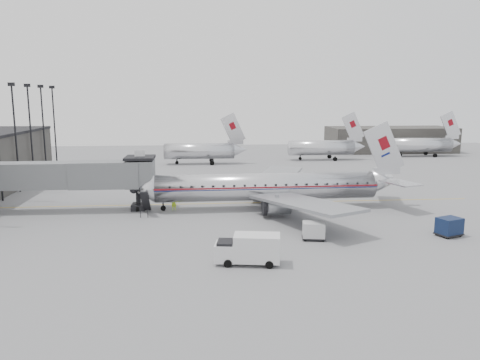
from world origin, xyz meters
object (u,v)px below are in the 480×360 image
object	(u,v)px
service_van	(248,249)
baggage_cart_navy	(449,226)
baggage_cart_white	(314,230)
ramp_worker	(174,203)
airliner	(272,187)

from	to	relation	value
service_van	baggage_cart_navy	size ratio (longest dim) A/B	1.97
baggage_cart_white	ramp_worker	distance (m)	18.90
airliner	baggage_cart_navy	distance (m)	20.19
baggage_cart_navy	airliner	bearing A→B (deg)	118.67
service_van	baggage_cart_navy	bearing A→B (deg)	25.80
service_van	baggage_cart_navy	xyz separation A→B (m)	(20.15, 5.99, -0.33)
baggage_cart_navy	ramp_worker	size ratio (longest dim) A/B	1.66
airliner	ramp_worker	world-z (taller)	airliner
airliner	baggage_cart_white	distance (m)	13.28
baggage_cart_navy	service_van	bearing A→B (deg)	175.54
airliner	ramp_worker	size ratio (longest dim) A/B	19.84
airliner	ramp_worker	bearing A→B (deg)	178.73
ramp_worker	baggage_cart_white	bearing A→B (deg)	-51.39
service_van	ramp_worker	xyz separation A→B (m)	(-6.91, 18.99, -0.45)
baggage_cart_white	baggage_cart_navy	bearing A→B (deg)	9.23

